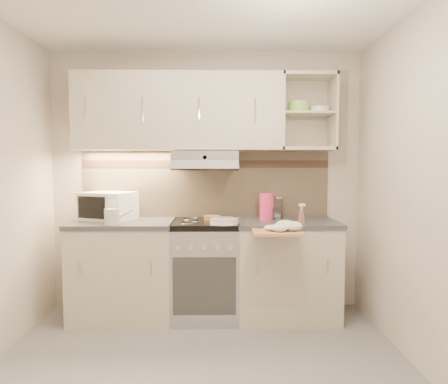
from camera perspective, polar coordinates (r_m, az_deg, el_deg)
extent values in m
plane|color=gray|center=(2.90, -3.38, -25.29)|extent=(3.00, 3.00, 0.00)
cube|color=beige|center=(3.93, -2.57, 1.53)|extent=(3.00, 0.04, 2.50)
cube|color=beige|center=(1.15, -6.70, -4.53)|extent=(3.00, 0.04, 2.50)
cube|color=beige|center=(2.89, 27.76, 0.17)|extent=(0.04, 2.80, 2.50)
cube|color=tan|center=(3.93, -2.57, 1.08)|extent=(2.40, 0.02, 0.64)
cube|color=#3A2720|center=(3.91, -2.59, 4.00)|extent=(2.40, 0.01, 0.08)
cube|color=beige|center=(3.81, -6.52, 11.22)|extent=(1.90, 0.34, 0.70)
cube|color=beige|center=(3.88, 11.76, 11.03)|extent=(0.50, 0.34, 0.70)
cylinder|color=#97D652|center=(3.87, 10.59, 11.81)|extent=(0.19, 0.19, 0.10)
cylinder|color=white|center=(3.91, 13.52, 11.36)|extent=(0.18, 0.18, 0.06)
cube|color=#B7B7BC|center=(3.73, -2.67, 4.92)|extent=(0.60, 0.40, 0.12)
cube|color=beige|center=(3.86, -14.08, -10.98)|extent=(0.90, 0.60, 0.86)
cube|color=#47474C|center=(3.77, -14.20, -4.35)|extent=(0.92, 0.62, 0.04)
cube|color=beige|center=(3.81, 8.89, -11.09)|extent=(0.90, 0.60, 0.86)
cube|color=#47474C|center=(3.72, 8.96, -4.38)|extent=(0.92, 0.62, 0.04)
cube|color=#B7B7BC|center=(3.76, -2.67, -11.33)|extent=(0.60, 0.58, 0.85)
cube|color=black|center=(3.67, -2.69, -4.54)|extent=(0.60, 0.60, 0.05)
cube|color=white|center=(3.89, -16.22, -1.91)|extent=(0.55, 0.49, 0.26)
cube|color=black|center=(3.73, -16.91, -2.18)|extent=(0.28, 0.13, 0.20)
cylinder|color=silver|center=(3.56, -15.71, -3.43)|extent=(0.13, 0.13, 0.14)
cone|color=silver|center=(3.56, -14.14, -3.07)|extent=(0.18, 0.09, 0.11)
torus|color=silver|center=(3.55, -15.74, -2.01)|extent=(0.11, 0.05, 0.11)
cylinder|color=white|center=(3.49, 0.02, -4.44)|extent=(0.25, 0.25, 0.02)
cylinder|color=white|center=(3.48, 0.02, -4.18)|extent=(0.25, 0.25, 0.02)
cylinder|color=white|center=(3.48, 0.02, -3.92)|extent=(0.25, 0.25, 0.02)
cube|color=silver|center=(3.48, 0.02, -3.75)|extent=(0.16, 0.07, 0.01)
cylinder|color=#B27742|center=(3.74, -1.70, -3.68)|extent=(0.15, 0.15, 0.04)
cylinder|color=#FF346F|center=(3.77, 6.03, -2.02)|extent=(0.13, 0.13, 0.25)
cube|color=#FF346F|center=(3.79, 6.91, -1.51)|extent=(0.02, 0.03, 0.10)
cylinder|color=silver|center=(3.89, 7.59, -2.29)|extent=(0.10, 0.10, 0.19)
cylinder|color=#B7B7BC|center=(3.88, 7.60, -0.75)|extent=(0.11, 0.11, 0.02)
cylinder|color=white|center=(3.55, 7.69, -3.95)|extent=(0.05, 0.05, 0.06)
cylinder|color=blue|center=(3.54, 7.70, -3.34)|extent=(0.05, 0.05, 0.02)
cone|color=pink|center=(3.53, 11.00, -3.57)|extent=(0.07, 0.07, 0.12)
cube|color=tan|center=(3.29, 7.55, -5.63)|extent=(0.40, 0.36, 0.02)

